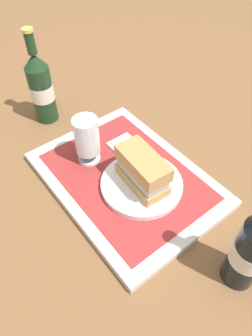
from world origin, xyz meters
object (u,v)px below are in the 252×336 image
Objects in this scene: plate at (142,184)px; sandwich at (142,169)px; beer_glass at (87,138)px; beer_bottle at (41,88)px.

plate is 0.05m from sandwich.
beer_glass reaches higher than sandwich.
sandwich is 0.51× the size of beer_bottle.
beer_glass is (0.15, 0.05, 0.06)m from plate.
sandwich reaches higher than plate.
beer_glass is 0.24m from beer_bottle.
beer_glass reaches higher than plate.
beer_glass is (0.15, 0.05, 0.01)m from sandwich.
sandwich is 0.15m from beer_glass.
beer_bottle is at bearing 10.27° from sandwich.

